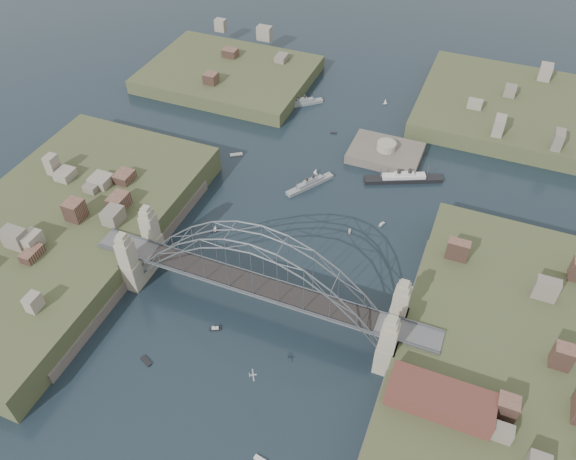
% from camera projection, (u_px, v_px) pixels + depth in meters
% --- Properties ---
extents(ground, '(500.00, 500.00, 0.00)m').
position_uv_depth(ground, '(260.00, 309.00, 135.26)').
color(ground, black).
rests_on(ground, ground).
extents(bridge, '(84.00, 13.80, 24.60)m').
position_uv_depth(bridge, '(258.00, 274.00, 126.72)').
color(bridge, '#545557').
rests_on(bridge, ground).
extents(shore_west, '(50.50, 90.00, 12.00)m').
position_uv_depth(shore_west, '(61.00, 239.00, 149.37)').
color(shore_west, '#3D4525').
rests_on(shore_west, ground).
extents(shore_east, '(50.50, 90.00, 12.00)m').
position_uv_depth(shore_east, '(510.00, 384.00, 118.41)').
color(shore_east, '#3D4525').
rests_on(shore_east, ground).
extents(headland_nw, '(60.00, 45.00, 9.00)m').
position_uv_depth(headland_nw, '(229.00, 79.00, 213.34)').
color(headland_nw, '#3D4525').
rests_on(headland_nw, ground).
extents(headland_ne, '(70.00, 55.00, 9.50)m').
position_uv_depth(headland_ne, '(523.00, 115.00, 194.85)').
color(headland_ne, '#3D4525').
rests_on(headland_ne, ground).
extents(fort_island, '(22.00, 16.00, 9.40)m').
position_uv_depth(fort_island, '(385.00, 158.00, 179.10)').
color(fort_island, '#534A41').
rests_on(fort_island, ground).
extents(wharf_shed, '(20.00, 8.00, 4.00)m').
position_uv_depth(wharf_shed, '(440.00, 399.00, 107.08)').
color(wharf_shed, '#592D26').
rests_on(wharf_shed, shore_east).
extents(naval_cruiser_near, '(10.57, 14.79, 4.86)m').
position_uv_depth(naval_cruiser_near, '(310.00, 184.00, 167.95)').
color(naval_cruiser_near, gray).
rests_on(naval_cruiser_near, ground).
extents(naval_cruiser_far, '(12.98, 11.41, 5.14)m').
position_uv_depth(naval_cruiser_far, '(302.00, 103.00, 200.55)').
color(naval_cruiser_far, gray).
rests_on(naval_cruiser_far, ground).
extents(ocean_liner, '(22.63, 12.54, 5.74)m').
position_uv_depth(ocean_liner, '(403.00, 179.00, 169.61)').
color(ocean_liner, black).
rests_on(ocean_liner, ground).
extents(aeroplane, '(1.71, 2.55, 0.41)m').
position_uv_depth(aeroplane, '(252.00, 375.00, 113.02)').
color(aeroplane, '#AAACB2').
extents(small_boat_a, '(2.30, 2.62, 2.38)m').
position_uv_depth(small_boat_a, '(215.00, 229.00, 153.99)').
color(small_boat_a, silver).
rests_on(small_boat_a, ground).
extents(small_boat_b, '(0.96, 2.07, 0.45)m').
position_uv_depth(small_boat_b, '(349.00, 232.00, 154.17)').
color(small_boat_b, silver).
rests_on(small_boat_b, ground).
extents(small_boat_c, '(2.71, 1.84, 1.43)m').
position_uv_depth(small_boat_c, '(215.00, 329.00, 130.69)').
color(small_boat_c, silver).
rests_on(small_boat_c, ground).
extents(small_boat_d, '(1.55, 2.37, 1.43)m').
position_uv_depth(small_boat_d, '(382.00, 224.00, 156.08)').
color(small_boat_d, silver).
rests_on(small_boat_d, ground).
extents(small_boat_e, '(3.97, 3.32, 0.45)m').
position_uv_depth(small_boat_e, '(236.00, 155.00, 179.53)').
color(small_boat_e, silver).
rests_on(small_boat_e, ground).
extents(small_boat_f, '(1.80, 1.56, 2.38)m').
position_uv_depth(small_boat_f, '(316.00, 171.00, 171.95)').
color(small_boat_f, silver).
rests_on(small_boat_f, ground).
extents(small_boat_g, '(3.01, 1.39, 0.45)m').
position_uv_depth(small_boat_g, '(261.00, 460.00, 108.60)').
color(small_boat_g, silver).
rests_on(small_boat_g, ground).
extents(small_boat_h, '(2.08, 0.97, 0.45)m').
position_uv_depth(small_boat_h, '(334.00, 133.00, 188.25)').
color(small_boat_h, silver).
rests_on(small_boat_h, ground).
extents(small_boat_i, '(2.17, 2.09, 0.45)m').
position_uv_depth(small_boat_i, '(415.00, 290.00, 139.23)').
color(small_boat_i, silver).
rests_on(small_boat_i, ground).
extents(small_boat_j, '(3.28, 2.23, 0.45)m').
position_uv_depth(small_boat_j, '(146.00, 361.00, 124.57)').
color(small_boat_j, silver).
rests_on(small_boat_j, ground).
extents(small_boat_k, '(1.59, 1.58, 2.38)m').
position_uv_depth(small_boat_k, '(385.00, 102.00, 200.82)').
color(small_boat_k, silver).
rests_on(small_boat_k, ground).
extents(small_boat_l, '(2.49, 2.30, 0.45)m').
position_uv_depth(small_boat_l, '(188.00, 203.00, 162.71)').
color(small_boat_l, silver).
rests_on(small_boat_l, ground).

